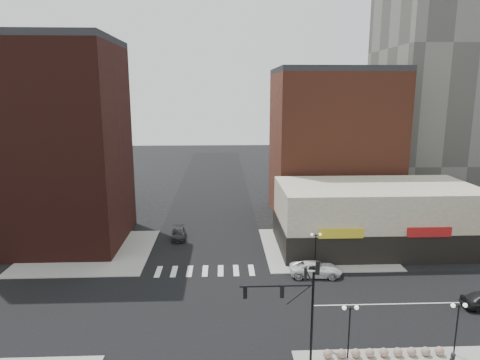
{
  "coord_description": "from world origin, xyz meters",
  "views": [
    {
      "loc": [
        1.87,
        -35.81,
        19.37
      ],
      "look_at": [
        3.57,
        4.35,
        11.0
      ],
      "focal_mm": 32.0,
      "sensor_mm": 36.0,
      "label": 1
    }
  ],
  "objects": [
    {
      "name": "ground",
      "position": [
        0.0,
        0.0,
        0.0
      ],
      "size": [
        240.0,
        240.0,
        0.0
      ],
      "primitive_type": "plane",
      "color": "black",
      "rests_on": "ground"
    },
    {
      "name": "road_ew",
      "position": [
        0.0,
        0.0,
        0.01
      ],
      "size": [
        200.0,
        14.0,
        0.02
      ],
      "primitive_type": "cube",
      "color": "black",
      "rests_on": "ground"
    },
    {
      "name": "road_ns",
      "position": [
        0.0,
        0.0,
        0.01
      ],
      "size": [
        14.0,
        200.0,
        0.02
      ],
      "primitive_type": "cube",
      "color": "black",
      "rests_on": "ground"
    },
    {
      "name": "sidewalk_nw",
      "position": [
        -14.5,
        14.5,
        0.06
      ],
      "size": [
        15.0,
        15.0,
        0.12
      ],
      "primitive_type": "cube",
      "color": "gray",
      "rests_on": "ground"
    },
    {
      "name": "sidewalk_ne",
      "position": [
        14.5,
        14.5,
        0.06
      ],
      "size": [
        15.0,
        15.0,
        0.12
      ],
      "primitive_type": "cube",
      "color": "gray",
      "rests_on": "ground"
    },
    {
      "name": "building_nw",
      "position": [
        -19.0,
        18.5,
        12.5
      ],
      "size": [
        16.0,
        15.0,
        25.0
      ],
      "primitive_type": "cube",
      "color": "#381611",
      "rests_on": "ground"
    },
    {
      "name": "building_nw_low",
      "position": [
        -32.0,
        34.0,
        6.0
      ],
      "size": [
        20.0,
        18.0,
        12.0
      ],
      "primitive_type": "cube",
      "color": "#381611",
      "rests_on": "ground"
    },
    {
      "name": "building_ne_midrise",
      "position": [
        19.0,
        29.5,
        11.0
      ],
      "size": [
        18.0,
        15.0,
        22.0
      ],
      "primitive_type": "cube",
      "color": "brown",
      "rests_on": "ground"
    },
    {
      "name": "building_ne_row",
      "position": [
        21.0,
        15.0,
        3.3
      ],
      "size": [
        24.2,
        12.2,
        8.0
      ],
      "color": "beige",
      "rests_on": "ground"
    },
    {
      "name": "traffic_signal",
      "position": [
        7.24,
        -7.83,
        4.96
      ],
      "size": [
        5.59,
        3.09,
        7.77
      ],
      "color": "black",
      "rests_on": "ground"
    },
    {
      "name": "street_lamp_se_a",
      "position": [
        11.0,
        -8.0,
        3.29
      ],
      "size": [
        1.22,
        0.32,
        4.16
      ],
      "color": "black",
      "rests_on": "sidewalk_se"
    },
    {
      "name": "street_lamp_se_b",
      "position": [
        19.0,
        -8.0,
        3.29
      ],
      "size": [
        1.22,
        0.32,
        4.16
      ],
      "color": "black",
      "rests_on": "sidewalk_se"
    },
    {
      "name": "street_lamp_ne",
      "position": [
        12.0,
        8.0,
        3.29
      ],
      "size": [
        1.22,
        0.32,
        4.16
      ],
      "color": "black",
      "rests_on": "sidewalk_ne"
    },
    {
      "name": "bollard_row",
      "position": [
        13.7,
        -8.0,
        0.45
      ],
      "size": [
        9.06,
        0.66,
        0.66
      ],
      "color": "gray",
      "rests_on": "sidewalk_se"
    },
    {
      "name": "white_suv",
      "position": [
        11.75,
        6.5,
        0.76
      ],
      "size": [
        5.65,
        2.89,
        1.53
      ],
      "primitive_type": "imported",
      "rotation": [
        0.0,
        0.0,
        1.5
      ],
      "color": "silver",
      "rests_on": "ground"
    },
    {
      "name": "dark_sedan_north",
      "position": [
        -4.02,
        18.99,
        0.65
      ],
      "size": [
        2.18,
        4.64,
        1.31
      ],
      "primitive_type": "imported",
      "rotation": [
        0.0,
        0.0,
        0.08
      ],
      "color": "black",
      "rests_on": "ground"
    }
  ]
}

